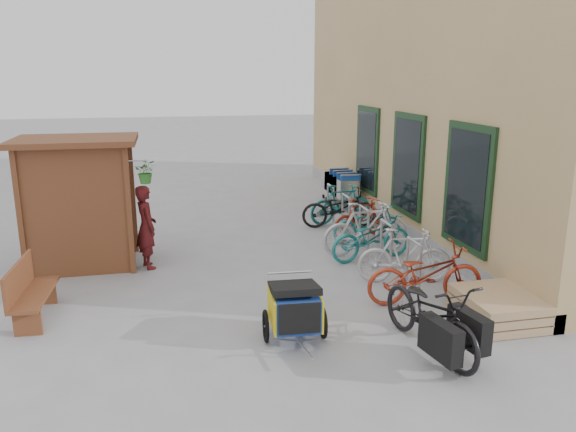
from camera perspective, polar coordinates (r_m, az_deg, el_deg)
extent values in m
plane|color=#99999C|center=(9.03, -1.07, -8.65)|extent=(80.00, 80.00, 0.00)
cube|color=tan|center=(15.03, 20.90, 13.33)|extent=(6.00, 13.00, 7.00)
cube|color=#99999C|center=(14.09, 9.67, 0.26)|extent=(0.18, 13.00, 0.30)
cube|color=black|center=(10.22, 17.77, 2.79)|extent=(0.06, 1.50, 2.20)
cube|color=black|center=(10.21, 17.62, 2.78)|extent=(0.02, 1.25, 1.95)
cube|color=black|center=(12.41, 12.05, 5.09)|extent=(0.06, 1.50, 2.20)
cube|color=black|center=(12.40, 11.92, 5.09)|extent=(0.02, 1.25, 1.95)
cube|color=black|center=(14.70, 8.05, 6.66)|extent=(0.06, 1.50, 2.20)
cube|color=black|center=(14.69, 7.94, 6.66)|extent=(0.02, 1.25, 1.95)
cube|color=brown|center=(10.58, -25.58, -0.07)|extent=(0.09, 0.09, 2.30)
cube|color=brown|center=(10.31, -15.82, 0.45)|extent=(0.09, 0.09, 2.30)
cube|color=brown|center=(11.82, -24.22, 1.46)|extent=(0.09, 0.09, 2.30)
cube|color=brown|center=(11.57, -15.49, 1.96)|extent=(0.09, 0.09, 2.30)
cube|color=brown|center=(11.19, -24.72, 0.74)|extent=(0.05, 1.30, 2.30)
cube|color=brown|center=(10.43, -20.74, 0.23)|extent=(1.80, 0.05, 2.30)
cube|color=brown|center=(11.63, -19.92, 1.68)|extent=(1.80, 0.05, 2.30)
cube|color=brown|center=(10.84, -20.86, 7.18)|extent=(2.15, 1.65, 0.10)
cube|color=brown|center=(11.12, -21.22, -0.32)|extent=(1.30, 1.15, 0.04)
cube|color=brown|center=(10.99, -21.50, 2.71)|extent=(1.30, 1.15, 0.04)
cylinder|color=#A5A8AD|center=(10.13, -15.15, 5.46)|extent=(0.36, 0.02, 0.02)
imported|color=#2E7127|center=(10.15, -14.23, 4.39)|extent=(0.38, 0.33, 0.42)
cylinder|color=#A5A8AD|center=(9.35, 13.24, -5.46)|extent=(0.05, 0.05, 0.84)
cylinder|color=#A5A8AD|center=(9.78, 11.99, -4.51)|extent=(0.05, 0.05, 0.84)
cylinder|color=#A5A8AD|center=(9.44, 12.74, -2.57)|extent=(0.05, 0.50, 0.05)
cylinder|color=#A5A8AD|center=(10.39, 10.42, -3.31)|extent=(0.05, 0.05, 0.84)
cylinder|color=#A5A8AD|center=(10.83, 9.41, -2.53)|extent=(0.05, 0.05, 0.84)
cylinder|color=#A5A8AD|center=(10.49, 10.00, -0.72)|extent=(0.05, 0.50, 0.05)
cylinder|color=#A5A8AD|center=(11.45, 8.13, -1.55)|extent=(0.05, 0.05, 0.84)
cylinder|color=#A5A8AD|center=(11.91, 7.30, -0.91)|extent=(0.05, 0.05, 0.84)
cylinder|color=#A5A8AD|center=(11.57, 7.78, 0.78)|extent=(0.05, 0.50, 0.05)
cylinder|color=#A5A8AD|center=(12.54, 6.24, -0.09)|extent=(0.05, 0.05, 0.84)
cylinder|color=#A5A8AD|center=(13.00, 5.54, 0.45)|extent=(0.05, 0.05, 0.84)
cylinder|color=#A5A8AD|center=(12.68, 5.93, 2.03)|extent=(0.05, 0.50, 0.05)
cylinder|color=#A5A8AD|center=(13.65, 4.65, 1.14)|extent=(0.05, 0.05, 0.84)
cylinder|color=#A5A8AD|center=(14.12, 4.06, 1.59)|extent=(0.05, 0.05, 0.84)
cylinder|color=#A5A8AD|center=(13.80, 4.38, 3.07)|extent=(0.05, 0.50, 0.05)
cube|color=tan|center=(8.88, 20.47, -9.53)|extent=(1.00, 1.20, 0.12)
cube|color=tan|center=(8.83, 20.55, -8.69)|extent=(1.00, 1.20, 0.12)
cube|color=tan|center=(8.78, 20.63, -7.85)|extent=(1.00, 1.20, 0.12)
cube|color=brown|center=(9.07, -24.35, -7.24)|extent=(0.48, 1.41, 0.06)
cube|color=brown|center=(9.02, -25.67, -5.73)|extent=(0.11, 1.39, 0.46)
cube|color=brown|center=(8.64, -24.94, -9.83)|extent=(0.37, 0.07, 0.37)
cube|color=brown|center=(9.65, -23.58, -7.18)|extent=(0.37, 0.07, 0.37)
cube|color=silver|center=(14.98, 5.85, 2.92)|extent=(0.53, 0.82, 0.50)
cube|color=#164194|center=(14.53, 6.39, 3.90)|extent=(0.53, 0.04, 0.17)
cylinder|color=silver|center=(14.49, 6.44, 4.15)|extent=(0.56, 0.03, 0.03)
cylinder|color=black|center=(14.71, 5.42, 0.63)|extent=(0.04, 0.12, 0.12)
cube|color=silver|center=(15.29, 5.46, 3.16)|extent=(0.53, 0.82, 0.50)
cube|color=#164194|center=(14.84, 5.98, 4.14)|extent=(0.53, 0.04, 0.17)
cylinder|color=silver|center=(14.80, 6.02, 4.38)|extent=(0.56, 0.03, 0.03)
cylinder|color=black|center=(15.03, 5.03, 0.93)|extent=(0.04, 0.12, 0.12)
cube|color=silver|center=(15.61, 5.08, 3.40)|extent=(0.53, 0.82, 0.50)
cube|color=#164194|center=(15.16, 5.58, 4.36)|extent=(0.53, 0.04, 0.17)
cylinder|color=silver|center=(15.12, 5.62, 4.60)|extent=(0.56, 0.03, 0.03)
cylinder|color=black|center=(15.34, 4.66, 1.22)|extent=(0.04, 0.12, 0.12)
cube|color=silver|center=(15.93, 4.72, 3.63)|extent=(0.53, 0.82, 0.50)
cube|color=#164194|center=(15.48, 5.19, 4.58)|extent=(0.53, 0.04, 0.17)
cylinder|color=silver|center=(15.44, 5.23, 4.81)|extent=(0.56, 0.03, 0.03)
cylinder|color=black|center=(15.66, 4.30, 1.50)|extent=(0.04, 0.12, 0.12)
cube|color=#1B3B99|center=(7.68, 0.67, -9.34)|extent=(0.63, 0.81, 0.45)
cube|color=gold|center=(7.64, -1.66, -9.48)|extent=(0.08, 0.77, 0.45)
cube|color=gold|center=(7.73, 2.97, -9.19)|extent=(0.08, 0.77, 0.45)
cube|color=black|center=(7.30, 1.20, -10.40)|extent=(0.55, 0.06, 0.41)
cube|color=black|center=(7.62, 0.62, -7.32)|extent=(0.68, 0.78, 0.22)
torus|color=black|center=(7.73, -2.28, -11.11)|extent=(0.08, 0.45, 0.45)
torus|color=black|center=(7.85, 3.56, -10.72)|extent=(0.08, 0.45, 0.45)
cylinder|color=#B7B7BC|center=(7.20, 1.55, -13.14)|extent=(0.07, 0.66, 0.03)
cylinder|color=#B7B7BC|center=(7.93, 0.17, -5.76)|extent=(0.62, 0.07, 0.03)
imported|color=black|center=(7.57, 14.25, -9.59)|extent=(1.00, 2.03, 1.02)
cube|color=black|center=(7.06, 15.22, -12.02)|extent=(0.29, 0.67, 0.45)
cube|color=black|center=(7.42, 17.89, -10.88)|extent=(0.29, 0.67, 0.45)
cube|color=#D14413|center=(7.22, 16.62, -11.08)|extent=(0.15, 0.20, 0.12)
imported|color=maroon|center=(10.63, -14.20, -1.09)|extent=(0.54, 0.66, 1.56)
imported|color=#9D311C|center=(9.03, 13.76, -5.76)|extent=(1.90, 0.79, 0.97)
imported|color=silver|center=(9.84, 11.76, -3.97)|extent=(1.68, 0.80, 0.97)
imported|color=#1D7474|center=(10.94, 8.47, -2.15)|extent=(1.80, 0.93, 0.90)
imported|color=silver|center=(11.21, 7.90, -1.26)|extent=(1.82, 0.60, 1.08)
imported|color=#1D7474|center=(12.05, 8.05, -0.78)|extent=(1.63, 0.74, 0.83)
imported|color=#9D311C|center=(12.35, 7.45, -0.20)|extent=(1.56, 0.91, 0.91)
imported|color=black|center=(13.17, 5.24, 0.82)|extent=(1.82, 0.81, 0.92)
imported|color=#1D7474|center=(13.50, 5.39, 1.23)|extent=(1.66, 0.72, 0.96)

